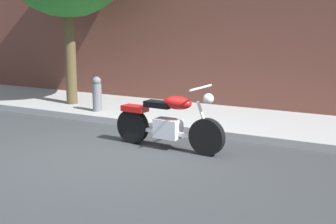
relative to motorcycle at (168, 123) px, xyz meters
name	(u,v)px	position (x,y,z in m)	size (l,w,h in m)	color
ground_plane	(121,155)	(-0.50, -0.68, -0.45)	(60.00, 60.00, 0.00)	#303335
sidewalk	(198,117)	(-0.50, 2.25, -0.38)	(23.27, 2.44, 0.14)	#959595
motorcycle	(168,123)	(0.00, 0.00, 0.00)	(2.06, 0.70, 1.10)	black
fire_hydrant	(97,97)	(-2.59, 1.49, 0.01)	(0.20, 0.20, 0.91)	slate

